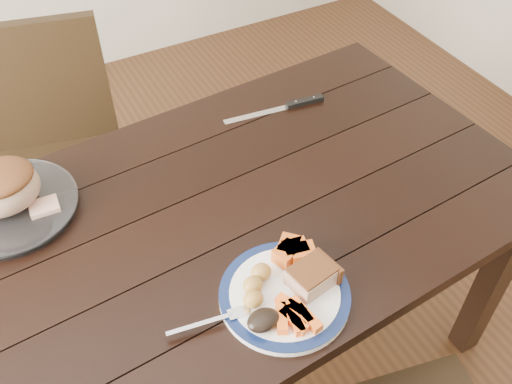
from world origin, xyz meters
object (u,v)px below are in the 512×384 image
dining_table (225,236)px  chair_far (57,147)px  pork_slice (312,276)px  serving_platter (10,208)px  roast_joint (2,189)px  dinner_plate (285,295)px  carving_knife (293,105)px  fork (215,320)px

dining_table → chair_far: 0.80m
chair_far → pork_slice: chair_far is taller
dining_table → chair_far: size_ratio=1.78×
serving_platter → roast_joint: size_ratio=1.81×
dinner_plate → carving_knife: (0.37, 0.58, -0.00)m
dinner_plate → carving_knife: bearing=57.4°
pork_slice → fork: pork_slice is taller
roast_joint → chair_far: bearing=69.0°
dining_table → serving_platter: size_ratio=5.08×
fork → carving_knife: size_ratio=0.56×
fork → pork_slice: bearing=5.2°
serving_platter → pork_slice: (0.53, -0.55, 0.03)m
dining_table → serving_platter: 0.54m
serving_platter → fork: 0.62m
fork → roast_joint: size_ratio=0.99×
dining_table → fork: (-0.16, -0.28, 0.11)m
dining_table → roast_joint: (-0.47, 0.26, 0.17)m
dining_table → chair_far: chair_far is taller
dining_table → dinner_plate: size_ratio=5.80×
chair_far → fork: chair_far is taller
serving_platter → fork: bearing=-60.4°
dinner_plate → pork_slice: pork_slice is taller
serving_platter → dining_table: bearing=-29.0°
dinner_plate → fork: bearing=176.7°
fork → chair_far: bearing=105.8°
dining_table → chair_far: bearing=111.0°
dinner_plate → fork: fork is taller
fork → roast_joint: bearing=128.5°
dining_table → roast_joint: roast_joint is taller
chair_far → roast_joint: 0.59m
dining_table → dinner_plate: 0.31m
chair_far → fork: size_ratio=5.22×
dining_table → serving_platter: bearing=151.0°
pork_slice → carving_knife: size_ratio=0.30×
dining_table → carving_knife: (0.38, 0.29, 0.10)m
chair_far → dinner_plate: bearing=118.9°
serving_platter → pork_slice: size_ratio=3.38×
dinner_plate → pork_slice: 0.07m
dinner_plate → pork_slice: (0.06, -0.01, 0.03)m
dining_table → pork_slice: 0.33m
fork → dining_table: bearing=69.4°
roast_joint → pork_slice: bearing=-46.1°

